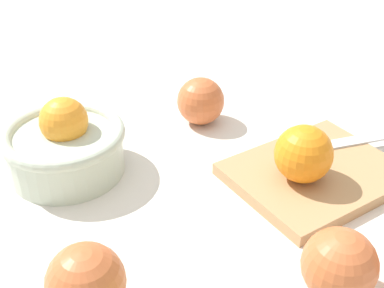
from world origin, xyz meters
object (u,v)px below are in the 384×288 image
(cutting_board, at_px, (315,174))
(orange_on_board, at_px, (304,154))
(bowl, at_px, (65,145))
(apple_front_right_2, at_px, (339,265))
(apple_front_left_2, at_px, (86,282))
(knife, at_px, (328,144))
(apple_back_right, at_px, (201,101))

(cutting_board, distance_m, orange_on_board, 0.06)
(cutting_board, bearing_deg, bowl, 156.71)
(orange_on_board, distance_m, apple_front_right_2, 0.18)
(orange_on_board, relative_size, apple_front_left_2, 0.96)
(knife, height_order, apple_front_left_2, apple_front_left_2)
(knife, height_order, apple_back_right, apple_back_right)
(cutting_board, distance_m, knife, 0.06)
(orange_on_board, xyz_separation_m, apple_back_right, (-0.06, 0.21, -0.02))
(bowl, xyz_separation_m, apple_front_left_2, (-0.02, -0.25, -0.00))
(bowl, relative_size, apple_front_right_2, 2.15)
(bowl, relative_size, apple_back_right, 2.23)
(apple_front_right_2, distance_m, apple_back_right, 0.38)
(apple_back_right, bearing_deg, knife, -48.56)
(cutting_board, xyz_separation_m, apple_front_left_2, (-0.33, -0.12, 0.03))
(apple_front_left_2, bearing_deg, cutting_board, 19.45)
(bowl, bearing_deg, knife, -14.25)
(knife, relative_size, apple_back_right, 2.07)
(apple_front_left_2, bearing_deg, bowl, 86.38)
(orange_on_board, height_order, apple_back_right, orange_on_board)
(bowl, xyz_separation_m, orange_on_board, (0.28, -0.14, 0.01))
(bowl, distance_m, apple_front_left_2, 0.25)
(apple_back_right, bearing_deg, bowl, -163.81)
(cutting_board, height_order, knife, knife)
(orange_on_board, bearing_deg, apple_back_right, 106.62)
(orange_on_board, bearing_deg, knife, 35.73)
(orange_on_board, relative_size, apple_back_right, 1.01)
(bowl, distance_m, apple_front_right_2, 0.39)
(apple_front_right_2, bearing_deg, cutting_board, 64.87)
(knife, bearing_deg, apple_back_right, 131.44)
(knife, distance_m, apple_front_left_2, 0.41)
(cutting_board, xyz_separation_m, knife, (0.04, 0.04, 0.01))
(apple_back_right, bearing_deg, cutting_board, -65.18)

